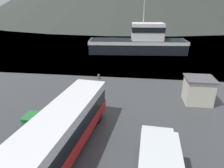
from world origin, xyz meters
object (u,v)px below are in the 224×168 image
object	(u,v)px
tour_bus	(65,127)
storage_bin	(34,121)
fishing_boat	(140,42)
dock_kiosk	(198,90)
small_boat	(174,46)
delivery_van	(159,165)

from	to	relation	value
tour_bus	storage_bin	size ratio (longest dim) A/B	7.45
fishing_boat	dock_kiosk	size ratio (longest dim) A/B	7.09
storage_bin	dock_kiosk	bearing A→B (deg)	23.81
fishing_boat	small_boat	size ratio (longest dim) A/B	3.57
storage_bin	small_boat	distance (m)	38.42
delivery_van	dock_kiosk	size ratio (longest dim) A/B	2.22
fishing_boat	storage_bin	distance (m)	29.75
delivery_van	storage_bin	xyz separation A→B (m)	(-9.58, 4.45, -0.77)
tour_bus	delivery_van	bearing A→B (deg)	-13.38
delivery_van	small_boat	size ratio (longest dim) A/B	1.12
fishing_boat	dock_kiosk	world-z (taller)	fishing_boat
tour_bus	small_boat	distance (m)	39.14
fishing_boat	storage_bin	size ratio (longest dim) A/B	13.43
fishing_boat	small_boat	world-z (taller)	fishing_boat
storage_bin	fishing_boat	bearing A→B (deg)	73.48
delivery_van	small_boat	xyz separation A→B (m)	(6.96, 39.13, -0.89)
tour_bus	dock_kiosk	xyz separation A→B (m)	(10.83, 8.60, -0.43)
tour_bus	delivery_van	size ratio (longest dim) A/B	1.77
small_boat	dock_kiosk	bearing A→B (deg)	33.62
delivery_van	dock_kiosk	bearing A→B (deg)	69.17
fishing_boat	tour_bus	bearing A→B (deg)	166.22
tour_bus	dock_kiosk	distance (m)	13.84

